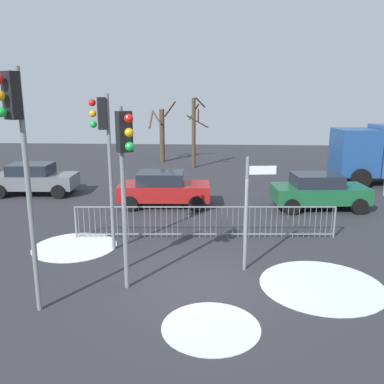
# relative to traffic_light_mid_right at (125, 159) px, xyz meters

# --- Properties ---
(ground_plane) EXTENTS (60.00, 60.00, 0.00)m
(ground_plane) POSITION_rel_traffic_light_mid_right_xyz_m (1.72, 0.41, -3.19)
(ground_plane) COLOR #2D2D33
(traffic_light_mid_right) EXTENTS (0.45, 0.48, 4.35)m
(traffic_light_mid_right) POSITION_rel_traffic_light_mid_right_xyz_m (0.00, 0.00, 0.00)
(traffic_light_mid_right) COLOR slate
(traffic_light_mid_right) RESTS_ON ground
(traffic_light_mid_left) EXTENTS (0.42, 0.51, 5.13)m
(traffic_light_mid_left) POSITION_rel_traffic_light_mid_right_xyz_m (-1.84, -1.18, 0.55)
(traffic_light_mid_left) COLOR slate
(traffic_light_mid_left) RESTS_ON ground
(traffic_light_foreground_right) EXTENTS (0.54, 0.38, 4.64)m
(traffic_light_foreground_right) POSITION_rel_traffic_light_mid_right_xyz_m (-1.18, 2.57, 0.21)
(traffic_light_foreground_right) COLOR slate
(traffic_light_foreground_right) RESTS_ON ground
(direction_sign_post) EXTENTS (0.79, 0.15, 3.07)m
(direction_sign_post) POSITION_rel_traffic_light_mid_right_xyz_m (2.91, 1.35, -1.47)
(direction_sign_post) COLOR slate
(direction_sign_post) RESTS_ON ground
(pedestrian_guard_railing) EXTENTS (8.56, 0.60, 1.07)m
(pedestrian_guard_railing) POSITION_rel_traffic_light_mid_right_xyz_m (1.71, 3.83, -2.63)
(pedestrian_guard_railing) COLOR slate
(pedestrian_guard_railing) RESTS_ON ground
(car_grey_mid) EXTENTS (3.89, 2.10, 1.47)m
(car_grey_mid) POSITION_rel_traffic_light_mid_right_xyz_m (-6.57, 9.44, -2.42)
(car_grey_mid) COLOR slate
(car_grey_mid) RESTS_ON ground
(car_green_near) EXTENTS (3.94, 2.21, 1.47)m
(car_green_near) POSITION_rel_traffic_light_mid_right_xyz_m (6.27, 7.66, -2.42)
(car_green_near) COLOR #195933
(car_green_near) RESTS_ON ground
(car_red_trailing) EXTENTS (3.88, 2.08, 1.47)m
(car_red_trailing) POSITION_rel_traffic_light_mid_right_xyz_m (-0.17, 7.69, -2.42)
(car_red_trailing) COLOR maroon
(car_red_trailing) RESTS_ON ground
(bare_tree_left) EXTENTS (1.85, 1.81, 4.24)m
(bare_tree_left) POSITION_rel_traffic_light_mid_right_xyz_m (-1.85, 19.72, -1.15)
(bare_tree_left) COLOR #473828
(bare_tree_left) RESTS_ON ground
(bare_tree_centre) EXTENTS (1.36, 1.34, 4.52)m
(bare_tree_centre) POSITION_rel_traffic_light_mid_right_xyz_m (0.58, 17.30, -0.81)
(bare_tree_centre) COLOR #473828
(bare_tree_centre) RESTS_ON ground
(snow_patch_kerb) EXTENTS (3.04, 3.04, 0.01)m
(snow_patch_kerb) POSITION_rel_traffic_light_mid_right_xyz_m (4.70, 0.49, -3.18)
(snow_patch_kerb) COLOR silver
(snow_patch_kerb) RESTS_ON ground
(snow_patch_island) EXTENTS (2.58, 2.58, 0.01)m
(snow_patch_island) POSITION_rel_traffic_light_mid_right_xyz_m (-2.31, 2.72, -3.18)
(snow_patch_island) COLOR white
(snow_patch_island) RESTS_ON ground
(snow_patch_verge) EXTENTS (2.02, 2.02, 0.01)m
(snow_patch_verge) POSITION_rel_traffic_light_mid_right_xyz_m (1.99, -1.54, -3.18)
(snow_patch_verge) COLOR silver
(snow_patch_verge) RESTS_ON ground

